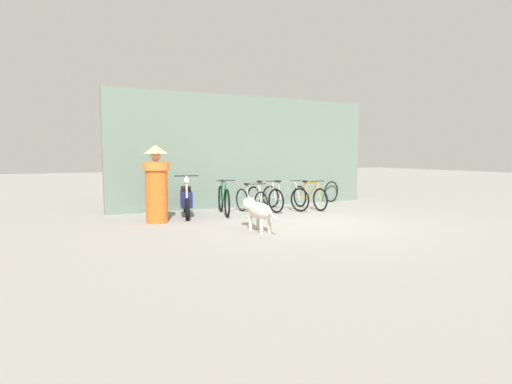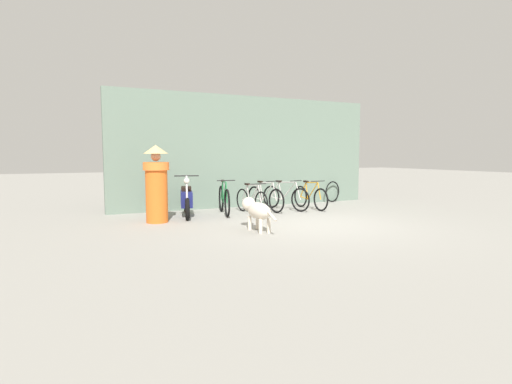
# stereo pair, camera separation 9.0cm
# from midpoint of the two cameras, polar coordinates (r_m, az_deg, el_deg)

# --- Properties ---
(ground_plane) EXTENTS (60.00, 60.00, 0.00)m
(ground_plane) POSITION_cam_midpoint_polar(r_m,az_deg,el_deg) (9.00, 8.58, -4.56)
(ground_plane) COLOR gray
(shop_wall_back) EXTENTS (8.15, 0.20, 3.25)m
(shop_wall_back) POSITION_cam_midpoint_polar(r_m,az_deg,el_deg) (11.94, -0.82, 5.77)
(shop_wall_back) COLOR slate
(shop_wall_back) RESTS_ON ground
(bicycle_0) EXTENTS (0.52, 1.73, 0.91)m
(bicycle_0) POSITION_cam_midpoint_polar(r_m,az_deg,el_deg) (10.35, -4.35, -1.13)
(bicycle_0) COLOR black
(bicycle_0) RESTS_ON ground
(bicycle_1) EXTENTS (0.46, 1.57, 0.81)m
(bicycle_1) POSITION_cam_midpoint_polar(r_m,az_deg,el_deg) (10.48, -0.41, -1.23)
(bicycle_1) COLOR black
(bicycle_1) RESTS_ON ground
(bicycle_2) EXTENTS (0.46, 1.63, 0.85)m
(bicycle_2) POSITION_cam_midpoint_polar(r_m,az_deg,el_deg) (10.94, 1.53, -0.90)
(bicycle_2) COLOR black
(bicycle_2) RESTS_ON ground
(bicycle_3) EXTENTS (0.64, 1.67, 0.84)m
(bicycle_3) POSITION_cam_midpoint_polar(r_m,az_deg,el_deg) (11.20, 4.42, -0.77)
(bicycle_3) COLOR black
(bicycle_3) RESTS_ON ground
(bicycle_4) EXTENTS (0.46, 1.60, 0.83)m
(bicycle_4) POSITION_cam_midpoint_polar(r_m,az_deg,el_deg) (11.42, 7.98, -0.73)
(bicycle_4) COLOR black
(bicycle_4) RESTS_ON ground
(motorcycle) EXTENTS (0.64, 1.83, 1.05)m
(motorcycle) POSITION_cam_midpoint_polar(r_m,az_deg,el_deg) (10.12, -9.65, -1.12)
(motorcycle) COLOR black
(motorcycle) RESTS_ON ground
(stray_dog) EXTENTS (0.37, 1.32, 0.65)m
(stray_dog) POSITION_cam_midpoint_polar(r_m,az_deg,el_deg) (8.08, 0.43, -2.60)
(stray_dog) COLOR beige
(stray_dog) RESTS_ON ground
(person_in_robes) EXTENTS (0.81, 0.81, 1.76)m
(person_in_robes) POSITION_cam_midpoint_polar(r_m,az_deg,el_deg) (9.29, -13.77, 1.30)
(person_in_robes) COLOR orange
(person_in_robes) RESTS_ON ground
(spare_tire_left) EXTENTS (0.67, 0.21, 0.68)m
(spare_tire_left) POSITION_cam_midpoint_polar(r_m,az_deg,el_deg) (13.25, 11.05, 0.06)
(spare_tire_left) COLOR black
(spare_tire_left) RESTS_ON ground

